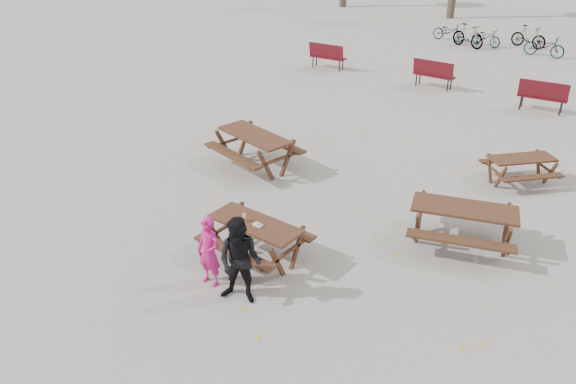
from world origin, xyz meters
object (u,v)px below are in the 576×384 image
Objects in this scene: soda_bottle at (244,218)px; child at (209,252)px; picnic_table_north at (255,151)px; main_picnic_table at (255,231)px; picnic_table_east at (462,227)px; picnic_table_far at (520,170)px; food_tray at (258,225)px; adult at (240,261)px.

soda_bottle is 0.13× the size of child.
child is 0.64× the size of picnic_table_north.
main_picnic_table is 10.59× the size of soda_bottle.
picnic_table_north reaches higher than main_picnic_table.
soda_bottle is 0.09× the size of picnic_table_east.
main_picnic_table is at bearing -162.84° from picnic_table_far.
adult is (0.51, -1.06, -0.00)m from food_tray.
food_tray is at bearing -161.79° from picnic_table_far.
child is at bearing -102.85° from food_tray.
soda_bottle is 0.11× the size of picnic_table_far.
adult is at bearing -40.47° from picnic_table_north.
picnic_table_east reaches higher than picnic_table_far.
picnic_table_east is 5.60m from picnic_table_north.
picnic_table_far is (2.30, 7.41, -0.46)m from adult.
adult is at bearing -51.67° from soda_bottle.
food_tray is at bearing 74.53° from child.
picnic_table_north is (-2.50, 3.21, -0.40)m from soda_bottle.
main_picnic_table is at bearing 153.87° from food_tray.
picnic_table_north is (-2.57, 4.22, -0.21)m from child.
picnic_table_north is at bearing 118.70° from child.
main_picnic_table is 10.00× the size of food_tray.
picnic_table_far is at bearing 66.06° from food_tray.
picnic_table_east reaches higher than main_picnic_table.
soda_bottle is 4.09m from picnic_table_north.
adult is (0.81, -1.03, -0.06)m from soda_bottle.
picnic_table_east is at bearing 7.99° from picnic_table_north.
main_picnic_table reaches higher than picnic_table_far.
picnic_table_east is (2.90, 2.78, -0.16)m from main_picnic_table.
picnic_table_east is at bearing 45.52° from food_tray.
soda_bottle is 0.11× the size of adult.
food_tray is 0.12× the size of picnic_table_far.
picnic_table_far is (2.82, 6.35, -0.46)m from food_tray.
food_tray is at bearing 95.75° from adult.
picnic_table_far is (3.05, 7.38, -0.33)m from child.
soda_bottle is at bearing 91.06° from child.
picnic_table_far is at bearing 65.01° from main_picnic_table.
picnic_table_east reaches higher than food_tray.
adult is at bearing -60.60° from main_picnic_table.
child is 0.76m from adult.
child reaches higher than picnic_table_north.
adult is at bearing -139.71° from picnic_table_east.
adult is at bearing -64.11° from food_tray.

